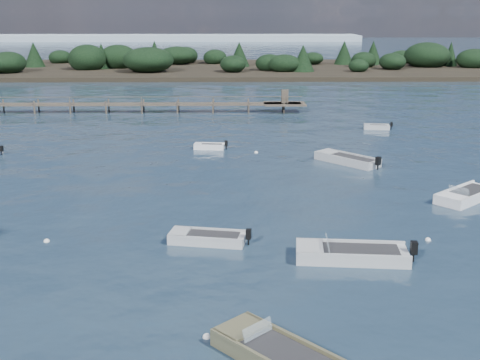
{
  "coord_description": "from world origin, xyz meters",
  "views": [
    {
      "loc": [
        -2.58,
        -24.52,
        11.85
      ],
      "look_at": [
        -1.96,
        14.0,
        1.0
      ],
      "focal_mm": 45.0,
      "sensor_mm": 36.0,
      "label": 1
    }
  ],
  "objects_px": {
    "dinghy_extra_a": "(347,161)",
    "dinghy_mid_white_a": "(351,256)",
    "dinghy_mid_white_b": "(467,197)",
    "dinghy_near_olive": "(281,359)",
    "dinghy_mid_grey": "(207,240)",
    "tender_far_grey_b": "(377,128)",
    "tender_far_white": "(209,147)",
    "jetty": "(72,105)"
  },
  "relations": [
    {
      "from": "jetty",
      "to": "dinghy_mid_white_b",
      "type": "bearing_deg",
      "value": -45.66
    },
    {
      "from": "dinghy_mid_white_a",
      "to": "jetty",
      "type": "xyz_separation_m",
      "value": [
        -25.11,
        45.03,
        0.81
      ]
    },
    {
      "from": "dinghy_mid_grey",
      "to": "jetty",
      "type": "relative_size",
      "value": 0.07
    },
    {
      "from": "dinghy_extra_a",
      "to": "dinghy_mid_white_a",
      "type": "distance_m",
      "value": 19.84
    },
    {
      "from": "dinghy_mid_white_b",
      "to": "jetty",
      "type": "relative_size",
      "value": 0.08
    },
    {
      "from": "tender_far_white",
      "to": "dinghy_near_olive",
      "type": "bearing_deg",
      "value": -83.91
    },
    {
      "from": "dinghy_mid_white_b",
      "to": "tender_far_grey_b",
      "type": "distance_m",
      "value": 24.24
    },
    {
      "from": "dinghy_mid_grey",
      "to": "dinghy_mid_white_a",
      "type": "relative_size",
      "value": 0.74
    },
    {
      "from": "tender_far_white",
      "to": "jetty",
      "type": "distance_m",
      "value": 26.6
    },
    {
      "from": "dinghy_near_olive",
      "to": "dinghy_mid_white_a",
      "type": "bearing_deg",
      "value": 65.02
    },
    {
      "from": "tender_far_grey_b",
      "to": "dinghy_extra_a",
      "type": "relative_size",
      "value": 0.57
    },
    {
      "from": "dinghy_mid_white_b",
      "to": "dinghy_mid_grey",
      "type": "relative_size",
      "value": 1.14
    },
    {
      "from": "tender_far_white",
      "to": "dinghy_mid_white_a",
      "type": "distance_m",
      "value": 26.02
    },
    {
      "from": "dinghy_extra_a",
      "to": "dinghy_mid_grey",
      "type": "xyz_separation_m",
      "value": [
        -10.66,
        -17.13,
        -0.03
      ]
    },
    {
      "from": "jetty",
      "to": "tender_far_white",
      "type": "bearing_deg",
      "value": -49.5
    },
    {
      "from": "dinghy_mid_grey",
      "to": "jetty",
      "type": "height_order",
      "value": "jetty"
    },
    {
      "from": "dinghy_extra_a",
      "to": "tender_far_white",
      "type": "xyz_separation_m",
      "value": [
        -11.3,
        5.28,
        -0.03
      ]
    },
    {
      "from": "dinghy_mid_white_b",
      "to": "tender_far_white",
      "type": "relative_size",
      "value": 1.67
    },
    {
      "from": "dinghy_mid_grey",
      "to": "dinghy_near_olive",
      "type": "relative_size",
      "value": 0.86
    },
    {
      "from": "dinghy_mid_grey",
      "to": "jetty",
      "type": "bearing_deg",
      "value": 112.78
    },
    {
      "from": "dinghy_mid_grey",
      "to": "jetty",
      "type": "xyz_separation_m",
      "value": [
        -17.9,
        42.63,
        0.84
      ]
    },
    {
      "from": "dinghy_mid_grey",
      "to": "dinghy_near_olive",
      "type": "xyz_separation_m",
      "value": [
        2.98,
        -11.47,
        0.03
      ]
    },
    {
      "from": "dinghy_mid_white_b",
      "to": "tender_far_white",
      "type": "xyz_separation_m",
      "value": [
        -17.28,
        15.14,
        -0.03
      ]
    },
    {
      "from": "tender_far_white",
      "to": "dinghy_mid_white_a",
      "type": "xyz_separation_m",
      "value": [
        7.84,
        -24.81,
        0.03
      ]
    },
    {
      "from": "tender_far_white",
      "to": "dinghy_near_olive",
      "type": "xyz_separation_m",
      "value": [
        3.62,
        -33.88,
        0.04
      ]
    },
    {
      "from": "dinghy_extra_a",
      "to": "dinghy_mid_grey",
      "type": "relative_size",
      "value": 1.17
    },
    {
      "from": "dinghy_mid_white_b",
      "to": "tender_far_grey_b",
      "type": "bearing_deg",
      "value": 90.4
    },
    {
      "from": "tender_far_grey_b",
      "to": "dinghy_near_olive",
      "type": "height_order",
      "value": "dinghy_near_olive"
    },
    {
      "from": "dinghy_extra_a",
      "to": "dinghy_mid_grey",
      "type": "distance_m",
      "value": 20.18
    },
    {
      "from": "jetty",
      "to": "tender_far_grey_b",
      "type": "bearing_deg",
      "value": -17.92
    },
    {
      "from": "dinghy_mid_white_b",
      "to": "dinghy_near_olive",
      "type": "relative_size",
      "value": 0.98
    },
    {
      "from": "tender_far_grey_b",
      "to": "dinghy_near_olive",
      "type": "xyz_separation_m",
      "value": [
        -13.49,
        -42.98,
        0.04
      ]
    },
    {
      "from": "dinghy_mid_grey",
      "to": "dinghy_mid_white_a",
      "type": "bearing_deg",
      "value": -18.43
    },
    {
      "from": "tender_far_grey_b",
      "to": "dinghy_mid_grey",
      "type": "xyz_separation_m",
      "value": [
        -16.48,
        -31.51,
        0.01
      ]
    },
    {
      "from": "dinghy_mid_white_b",
      "to": "jetty",
      "type": "distance_m",
      "value": 49.44
    },
    {
      "from": "dinghy_near_olive",
      "to": "dinghy_extra_a",
      "type": "bearing_deg",
      "value": 74.97
    },
    {
      "from": "dinghy_extra_a",
      "to": "jetty",
      "type": "relative_size",
      "value": 0.08
    },
    {
      "from": "tender_far_grey_b",
      "to": "tender_far_white",
      "type": "xyz_separation_m",
      "value": [
        -17.11,
        -9.1,
        0.0
      ]
    },
    {
      "from": "dinghy_mid_grey",
      "to": "dinghy_near_olive",
      "type": "bearing_deg",
      "value": -75.43
    },
    {
      "from": "tender_far_white",
      "to": "dinghy_mid_grey",
      "type": "relative_size",
      "value": 0.68
    },
    {
      "from": "tender_far_white",
      "to": "tender_far_grey_b",
      "type": "bearing_deg",
      "value": 28.0
    },
    {
      "from": "dinghy_mid_white_a",
      "to": "jetty",
      "type": "relative_size",
      "value": 0.09
    }
  ]
}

